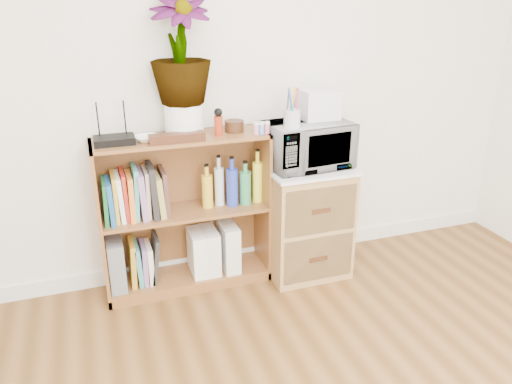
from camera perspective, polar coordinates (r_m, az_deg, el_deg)
name	(u,v)px	position (r m, az deg, el deg)	size (l,w,h in m)	color
skirting_board	(236,256)	(3.40, -2.35, -7.32)	(4.00, 0.02, 0.10)	white
bookshelf	(185,214)	(3.01, -8.09, -2.47)	(1.00, 0.30, 0.95)	brown
wicker_unit	(304,220)	(3.21, 5.55, -3.24)	(0.50, 0.45, 0.70)	#9E7542
microwave	(308,145)	(3.02, 5.98, 5.41)	(0.49, 0.33, 0.27)	white
pen_cup	(292,119)	(2.85, 4.13, 8.37)	(0.09, 0.09, 0.10)	silver
small_appliance	(319,104)	(3.07, 7.18, 9.93)	(0.22, 0.18, 0.18)	silver
router	(114,140)	(2.79, -15.90, 5.72)	(0.21, 0.15, 0.04)	black
white_bowl	(147,138)	(2.79, -12.39, 6.00)	(0.13, 0.13, 0.03)	white
plant_pot	(184,120)	(2.85, -8.22, 8.18)	(0.21, 0.21, 0.18)	white
potted_plant	(180,49)	(2.79, -8.66, 15.81)	(0.33, 0.33, 0.58)	#35732E
trinket_box	(177,138)	(2.74, -9.03, 6.14)	(0.30, 0.08, 0.05)	#3B1C10
kokeshi_doll	(219,126)	(2.84, -4.30, 7.55)	(0.05, 0.05, 0.11)	maroon
wooden_bowl	(234,126)	(2.92, -2.51, 7.53)	(0.11, 0.11, 0.06)	#34200E
paint_jars	(262,129)	(2.87, 0.65, 7.25)	(0.12, 0.04, 0.06)	pink
file_box	(116,262)	(3.09, -15.71, -7.73)	(0.09, 0.25, 0.31)	slate
magazine_holder_left	(197,252)	(3.13, -6.74, -6.87)	(0.09, 0.22, 0.28)	white
magazine_holder_mid	(210,250)	(3.15, -5.29, -6.62)	(0.09, 0.22, 0.28)	white
magazine_holder_right	(228,245)	(3.17, -3.18, -6.11)	(0.10, 0.24, 0.30)	white
cookbooks	(136,195)	(2.92, -13.59, -0.29)	(0.37, 0.20, 0.31)	#1A6431
liquor_bottles	(238,181)	(3.02, -2.05, 1.27)	(0.45, 0.07, 0.32)	gold
lower_books	(143,262)	(3.11, -12.77, -7.76)	(0.18, 0.19, 0.29)	#C58C22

